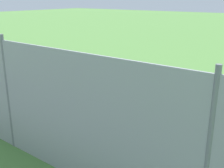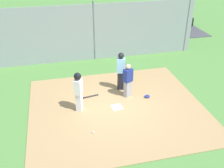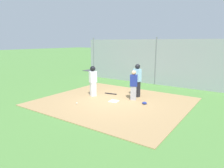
# 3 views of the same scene
# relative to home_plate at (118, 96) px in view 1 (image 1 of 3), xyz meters

# --- Properties ---
(ground_plane) EXTENTS (140.00, 140.00, 0.00)m
(ground_plane) POSITION_rel_home_plate_xyz_m (0.00, 0.00, -0.04)
(ground_plane) COLOR #51843D
(dirt_infield) EXTENTS (7.20, 6.40, 0.03)m
(dirt_infield) POSITION_rel_home_plate_xyz_m (0.00, 0.00, -0.03)
(dirt_infield) COLOR #A88456
(dirt_infield) RESTS_ON ground_plane
(home_plate) EXTENTS (0.49, 0.49, 0.02)m
(home_plate) POSITION_rel_home_plate_xyz_m (0.00, 0.00, 0.00)
(home_plate) COLOR white
(home_plate) RESTS_ON dirt_infield
(catcher) EXTENTS (0.46, 0.41, 1.56)m
(catcher) POSITION_rel_home_plate_xyz_m (-0.69, -0.81, 0.80)
(catcher) COLOR #9E9EA3
(catcher) RESTS_ON dirt_infield
(umpire) EXTENTS (0.43, 0.34, 1.82)m
(umpire) POSITION_rel_home_plate_xyz_m (-0.55, -1.48, 0.96)
(umpire) COLOR black
(umpire) RESTS_ON dirt_infield
(runner) EXTENTS (0.39, 0.45, 1.70)m
(runner) POSITION_rel_home_plate_xyz_m (1.54, -0.20, 0.97)
(runner) COLOR silver
(runner) RESTS_ON dirt_infield
(baseball_bat) EXTENTS (0.75, 0.19, 0.06)m
(baseball_bat) POSITION_rel_home_plate_xyz_m (0.95, -1.09, 0.02)
(baseball_bat) COLOR black
(baseball_bat) RESTS_ON dirt_infield
(catcher_mask) EXTENTS (0.24, 0.20, 0.12)m
(catcher_mask) POSITION_rel_home_plate_xyz_m (-1.51, -0.46, 0.05)
(catcher_mask) COLOR navy
(catcher_mask) RESTS_ON dirt_infield
(baseball) EXTENTS (0.07, 0.07, 0.07)m
(baseball) POSITION_rel_home_plate_xyz_m (1.25, 1.41, 0.03)
(baseball) COLOR white
(baseball) RESTS_ON dirt_infield
(backstop_fence) EXTENTS (12.00, 0.10, 3.35)m
(backstop_fence) POSITION_rel_home_plate_xyz_m (0.00, -5.31, 1.56)
(backstop_fence) COLOR #93999E
(backstop_fence) RESTS_ON ground_plane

